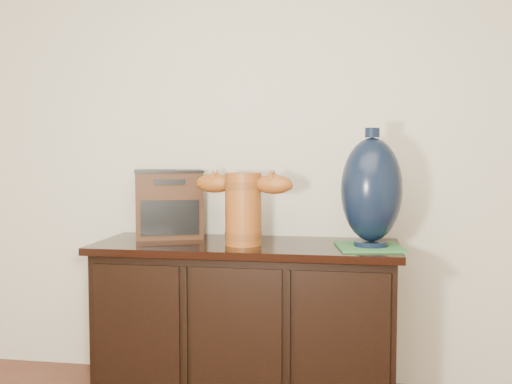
% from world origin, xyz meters
% --- Properties ---
extents(sideboard, '(1.46, 0.56, 0.75)m').
position_xyz_m(sideboard, '(0.00, 2.23, 0.39)').
color(sideboard, black).
rests_on(sideboard, ground).
extents(terracotta_vessel, '(0.49, 0.20, 0.34)m').
position_xyz_m(terracotta_vessel, '(-0.00, 2.17, 0.95)').
color(terracotta_vessel, '#944E1A').
rests_on(terracotta_vessel, sideboard).
extents(tv_radio, '(0.42, 0.38, 0.35)m').
position_xyz_m(tv_radio, '(-0.43, 2.37, 0.93)').
color(tv_radio, '#381E0E').
rests_on(tv_radio, sideboard).
extents(green_mat, '(0.34, 0.34, 0.01)m').
position_xyz_m(green_mat, '(0.59, 2.18, 0.76)').
color(green_mat, '#306C34').
rests_on(green_mat, sideboard).
extents(lamp_base, '(0.32, 0.32, 0.54)m').
position_xyz_m(lamp_base, '(0.59, 2.18, 1.02)').
color(lamp_base, black).
rests_on(lamp_base, green_mat).
extents(spray_can, '(0.05, 0.05, 0.15)m').
position_xyz_m(spray_can, '(-0.29, 2.38, 0.83)').
color(spray_can, '#5E1A10').
rests_on(spray_can, sideboard).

